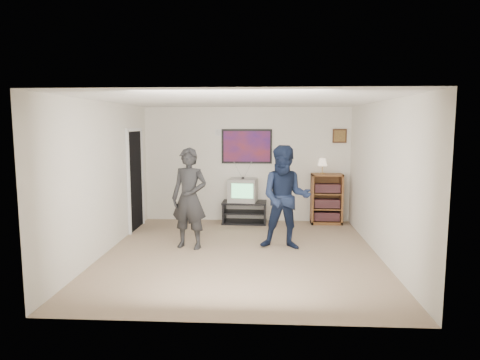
# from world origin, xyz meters

# --- Properties ---
(room_shell) EXTENTS (4.51, 5.00, 2.51)m
(room_shell) POSITION_xyz_m (0.00, 0.35, 1.25)
(room_shell) COLOR #74624A
(room_shell) RESTS_ON ground
(media_stand) EXTENTS (0.96, 0.55, 0.47)m
(media_stand) POSITION_xyz_m (-0.04, 2.23, 0.24)
(media_stand) COLOR black
(media_stand) RESTS_ON room_shell
(crt_television) EXTENTS (0.64, 0.57, 0.50)m
(crt_television) POSITION_xyz_m (-0.07, 2.23, 0.72)
(crt_television) COLOR gray
(crt_television) RESTS_ON media_stand
(bookshelf) EXTENTS (0.66, 0.38, 1.08)m
(bookshelf) POSITION_xyz_m (1.73, 2.28, 0.54)
(bookshelf) COLOR brown
(bookshelf) RESTS_ON room_shell
(table_lamp) EXTENTS (0.20, 0.20, 0.32)m
(table_lamp) POSITION_xyz_m (1.63, 2.32, 1.24)
(table_lamp) COLOR beige
(table_lamp) RESTS_ON bookshelf
(person_tall) EXTENTS (0.71, 0.55, 1.74)m
(person_tall) POSITION_xyz_m (-0.90, 0.31, 0.87)
(person_tall) COLOR black
(person_tall) RESTS_ON room_shell
(person_short) EXTENTS (0.93, 0.76, 1.78)m
(person_short) POSITION_xyz_m (0.75, 0.36, 0.89)
(person_short) COLOR #131C35
(person_short) RESTS_ON room_shell
(controller_left) EXTENTS (0.08, 0.13, 0.04)m
(controller_left) POSITION_xyz_m (-0.89, 0.56, 1.20)
(controller_left) COLOR white
(controller_left) RESTS_ON person_tall
(controller_right) EXTENTS (0.04, 0.13, 0.04)m
(controller_right) POSITION_xyz_m (0.71, 0.56, 1.03)
(controller_right) COLOR white
(controller_right) RESTS_ON person_short
(poster) EXTENTS (1.10, 0.03, 0.75)m
(poster) POSITION_xyz_m (0.00, 2.48, 1.65)
(poster) COLOR black
(poster) RESTS_ON room_shell
(air_vent) EXTENTS (0.28, 0.02, 0.14)m
(air_vent) POSITION_xyz_m (-0.55, 2.48, 1.95)
(air_vent) COLOR white
(air_vent) RESTS_ON room_shell
(small_picture) EXTENTS (0.30, 0.03, 0.30)m
(small_picture) POSITION_xyz_m (2.00, 2.48, 1.88)
(small_picture) COLOR #351910
(small_picture) RESTS_ON room_shell
(doorway) EXTENTS (0.03, 0.85, 2.00)m
(doorway) POSITION_xyz_m (-2.23, 1.60, 1.00)
(doorway) COLOR black
(doorway) RESTS_ON room_shell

